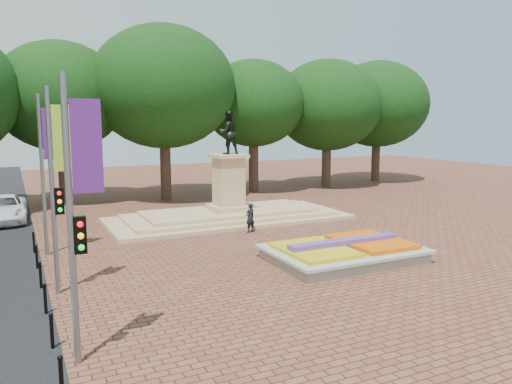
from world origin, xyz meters
The scene contains 8 objects.
ground centered at (0.00, 0.00, 0.00)m, with size 90.00×90.00×0.00m, color brown.
flower_bed centered at (1.03, -2.00, 0.38)m, with size 6.30×4.30×0.91m.
monument centered at (0.00, 8.00, 0.88)m, with size 14.00×6.00×6.40m.
tree_row_back centered at (2.33, 18.00, 6.67)m, with size 44.80×8.80×10.43m.
banner_poles centered at (-10.08, -1.31, 3.88)m, with size 0.88×11.17×7.00m.
bollard_row centered at (-10.70, -1.50, 0.53)m, with size 0.12×13.12×0.98m.
van centered at (-12.00, 13.24, 0.76)m, with size 2.52×5.47×1.52m, color white.
pedestrian centered at (-0.27, 4.50, 0.78)m, with size 0.57×0.37×1.56m, color black.
Camera 1 is at (-11.35, -18.74, 5.94)m, focal length 35.00 mm.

